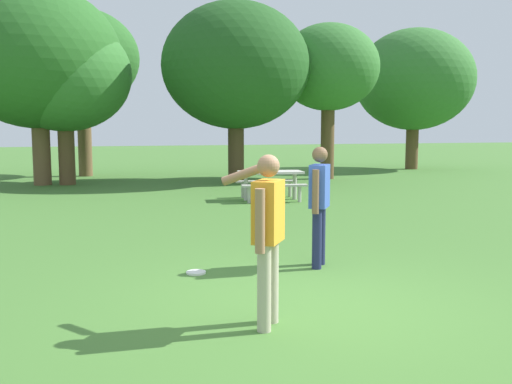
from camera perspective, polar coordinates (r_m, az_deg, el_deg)
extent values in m
plane|color=#447530|center=(6.02, 5.65, -11.66)|extent=(120.00, 120.00, 0.00)
cylinder|color=#B7AD93|center=(5.18, 0.84, -9.89)|extent=(0.13, 0.13, 0.82)
cylinder|color=#B7AD93|center=(5.42, 1.65, -9.15)|extent=(0.13, 0.13, 0.82)
cube|color=orange|center=(5.15, 1.27, -2.01)|extent=(0.40, 0.44, 0.58)
sphere|color=#9E7051|center=(5.11, 1.29, 2.71)|extent=(0.21, 0.21, 0.21)
cylinder|color=#9E7051|center=(4.91, 0.41, -3.01)|extent=(0.09, 0.09, 0.58)
cylinder|color=#9E7051|center=(5.44, -0.70, 2.06)|extent=(0.52, 0.42, 0.28)
cylinder|color=#1E234C|center=(7.74, 6.68, -4.45)|extent=(0.13, 0.13, 0.82)
cylinder|color=#1E234C|center=(7.49, 6.30, -4.82)|extent=(0.13, 0.13, 0.82)
cube|color=#3856B7|center=(7.51, 6.56, 0.62)|extent=(0.40, 0.44, 0.58)
sphere|color=brown|center=(7.48, 6.60, 3.86)|extent=(0.21, 0.21, 0.21)
cylinder|color=brown|center=(7.77, 6.93, 0.43)|extent=(0.09, 0.09, 0.58)
cylinder|color=brown|center=(7.26, 6.16, 0.03)|extent=(0.09, 0.09, 0.58)
cylinder|color=white|center=(7.33, -6.20, -8.24)|extent=(0.26, 0.26, 0.03)
cube|color=beige|center=(14.72, 1.50, 2.05)|extent=(1.81, 1.04, 0.06)
cube|color=#B6B2A8|center=(14.18, 1.92, 0.66)|extent=(1.72, 0.55, 0.05)
cube|color=#B6B2A8|center=(15.32, 1.10, 1.10)|extent=(1.72, 0.55, 0.05)
cylinder|color=#B6B2A8|center=(14.65, -1.06, 0.52)|extent=(0.11, 0.11, 0.71)
cylinder|color=#B6B2A8|center=(14.10, -0.73, -0.32)|extent=(0.09, 0.09, 0.41)
cylinder|color=#B6B2A8|center=(15.24, -1.36, 0.19)|extent=(0.09, 0.09, 0.41)
cylinder|color=#B6B2A8|center=(14.89, 4.00, 0.60)|extent=(0.11, 0.11, 0.71)
cylinder|color=#B6B2A8|center=(14.35, 4.52, -0.22)|extent=(0.09, 0.09, 0.41)
cylinder|color=#B6B2A8|center=(15.47, 3.51, 0.27)|extent=(0.09, 0.09, 0.41)
cylinder|color=brown|center=(20.07, -21.26, 4.57)|extent=(0.58, 0.58, 2.73)
ellipsoid|color=#286023|center=(20.20, -21.60, 12.76)|extent=(5.52, 5.52, 4.69)
cylinder|color=brown|center=(19.87, -18.95, 4.28)|extent=(0.54, 0.54, 2.47)
ellipsoid|color=#33702D|center=(19.95, -19.22, 11.38)|extent=(4.48, 4.48, 3.80)
cylinder|color=brown|center=(23.37, -17.26, 5.83)|extent=(0.54, 0.54, 3.47)
ellipsoid|color=#286023|center=(23.54, -17.51, 13.08)|extent=(4.49, 4.49, 3.82)
cylinder|color=#4C3823|center=(19.72, -2.08, 4.89)|extent=(0.57, 0.57, 2.67)
ellipsoid|color=#21511E|center=(19.84, -2.11, 12.87)|extent=(5.18, 5.18, 4.40)
cylinder|color=brown|center=(21.28, 7.38, 5.60)|extent=(0.51, 0.51, 3.15)
ellipsoid|color=#33702D|center=(21.40, 7.49, 12.62)|extent=(3.80, 3.80, 3.23)
cylinder|color=brown|center=(27.35, 15.79, 5.09)|extent=(0.58, 0.58, 2.68)
ellipsoid|color=#33702D|center=(27.45, 15.98, 11.07)|extent=(5.53, 5.53, 4.70)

